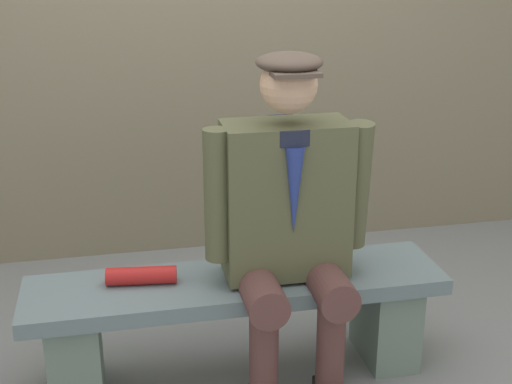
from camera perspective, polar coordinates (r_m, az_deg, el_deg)
ground_plane at (r=2.96m, az=-1.49°, el=-14.48°), size 30.00×30.00×0.00m
bench at (r=2.81m, az=-1.55°, el=-9.72°), size 1.63×0.38×0.43m
seated_man at (r=2.62m, az=2.66°, el=-1.74°), size 0.64×0.52×1.30m
rolled_magazine at (r=2.71m, az=-9.30°, el=-6.72°), size 0.27×0.10×0.07m
stadium_wall at (r=3.86m, az=-5.61°, el=13.29°), size 12.00×0.24×2.47m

